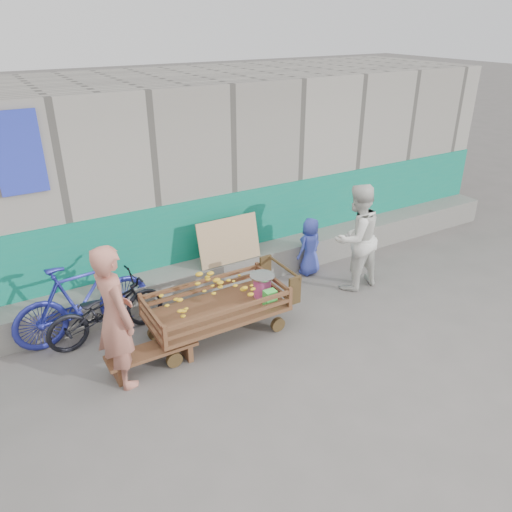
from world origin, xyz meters
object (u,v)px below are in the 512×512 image
banana_cart (214,299)px  vendor_man (115,317)px  bicycle_dark (106,310)px  bicycle_blue (82,299)px  child (310,246)px  woman (356,238)px  bench (152,354)px

banana_cart → vendor_man: bearing=-169.4°
bicycle_dark → bicycle_blue: 0.34m
vendor_man → child: vendor_man is taller
vendor_man → bicycle_blue: bearing=-3.2°
banana_cart → child: bearing=21.1°
woman → child: (-0.33, 0.71, -0.35)m
bicycle_blue → child: bearing=-97.2°
banana_cart → child: 2.30m
banana_cart → vendor_man: vendor_man is taller
banana_cart → bicycle_blue: (-1.46, 0.91, -0.03)m
banana_cart → child: size_ratio=2.04×
banana_cart → bench: banana_cart is taller
woman → vendor_man: bearing=1.9°
bench → bicycle_blue: 1.28m
woman → bench: bearing=1.9°
woman → child: 0.85m
bench → vendor_man: size_ratio=0.62×
bench → child: size_ratio=1.13×
woman → child: size_ratio=1.73×
banana_cart → bench: size_ratio=1.81×
banana_cart → bicycle_dark: size_ratio=1.24×
vendor_man → bicycle_dark: (0.11, 0.95, -0.46)m
child → bicycle_dark: size_ratio=0.61×
bench → vendor_man: (-0.38, -0.04, 0.67)m
banana_cart → bench: bearing=-167.3°
vendor_man → bench: bearing=-94.4°
bench → child: child is taller
child → bicycle_blue: (-3.60, 0.08, 0.06)m
bench → woman: bearing=5.6°
vendor_man → bicycle_dark: vendor_man is taller
child → bicycle_dark: 3.37m
vendor_man → bicycle_blue: size_ratio=0.96×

